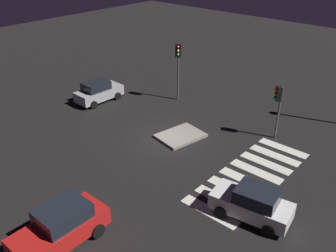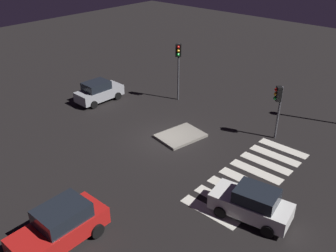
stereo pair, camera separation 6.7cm
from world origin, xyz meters
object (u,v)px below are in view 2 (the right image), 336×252
traffic_island (180,136)px  traffic_light_north (178,58)px  traffic_light_east (278,100)px  car_silver (99,92)px  car_red (60,227)px  car_white (252,204)px

traffic_island → traffic_light_north: (4.59, 4.12, 3.47)m
traffic_light_east → traffic_light_north: bearing=-46.7°
traffic_island → car_silver: bearing=89.0°
car_red → traffic_light_east: bearing=169.7°
traffic_island → traffic_light_east: (4.03, -4.72, 2.71)m
car_white → traffic_light_north: 14.67m
traffic_light_east → traffic_light_north: (0.55, 8.84, 0.76)m
traffic_island → car_red: size_ratio=0.77×
car_white → traffic_light_north: traffic_light_north is taller
traffic_light_east → car_red: bearing=37.2°
traffic_island → traffic_light_east: traffic_light_east is taller
car_red → traffic_light_north: size_ratio=0.92×
traffic_island → traffic_light_north: size_ratio=0.71×
traffic_island → car_white: bearing=-116.5°
car_white → traffic_light_north: bearing=-44.2°
traffic_light_north → car_white: bearing=20.0°
traffic_island → traffic_light_east: 6.77m
traffic_island → car_white: 8.53m
traffic_island → car_silver: size_ratio=0.84×
car_red → car_silver: bearing=-135.5°
car_silver → traffic_light_east: bearing=-72.1°
traffic_island → traffic_light_north: traffic_light_north is taller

